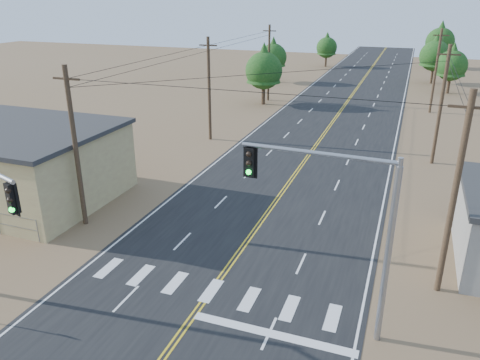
% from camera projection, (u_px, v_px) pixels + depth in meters
% --- Properties ---
extents(road, '(15.00, 200.00, 0.02)m').
position_uv_depth(road, '(308.00, 156.00, 42.32)').
color(road, black).
rests_on(road, ground).
extents(utility_pole_left_near, '(1.80, 0.30, 10.00)m').
position_uv_depth(utility_pole_left_near, '(76.00, 147.00, 28.10)').
color(utility_pole_left_near, '#4C3826').
rests_on(utility_pole_left_near, ground).
extents(utility_pole_left_mid, '(1.80, 0.30, 10.00)m').
position_uv_depth(utility_pole_left_mid, '(209.00, 89.00, 45.54)').
color(utility_pole_left_mid, '#4C3826').
rests_on(utility_pole_left_mid, ground).
extents(utility_pole_left_far, '(1.80, 0.30, 10.00)m').
position_uv_depth(utility_pole_left_far, '(269.00, 63.00, 62.98)').
color(utility_pole_left_far, '#4C3826').
rests_on(utility_pole_left_far, ground).
extents(utility_pole_right_near, '(1.80, 0.30, 10.00)m').
position_uv_depth(utility_pole_right_near, '(454.00, 195.00, 21.37)').
color(utility_pole_right_near, '#4C3826').
rests_on(utility_pole_right_near, ground).
extents(utility_pole_right_mid, '(1.80, 0.30, 10.00)m').
position_uv_depth(utility_pole_right_mid, '(441.00, 105.00, 38.81)').
color(utility_pole_right_mid, '#4C3826').
rests_on(utility_pole_right_mid, ground).
extents(utility_pole_right_far, '(1.80, 0.30, 10.00)m').
position_uv_depth(utility_pole_right_far, '(436.00, 71.00, 56.26)').
color(utility_pole_right_far, '#4C3826').
rests_on(utility_pole_right_far, ground).
extents(signal_mast_right, '(6.34, 0.56, 8.16)m').
position_uv_depth(signal_mast_right, '(345.00, 216.00, 18.55)').
color(signal_mast_right, gray).
rests_on(signal_mast_right, ground).
extents(tree_left_near, '(4.82, 4.82, 8.03)m').
position_uv_depth(tree_left_near, '(264.00, 67.00, 60.70)').
color(tree_left_near, '#3F2D1E').
rests_on(tree_left_near, ground).
extents(tree_left_mid, '(4.42, 4.42, 7.37)m').
position_uv_depth(tree_left_mid, '(273.00, 54.00, 76.62)').
color(tree_left_mid, '#3F2D1E').
rests_on(tree_left_mid, ground).
extents(tree_left_far, '(4.09, 4.09, 6.81)m').
position_uv_depth(tree_left_far, '(327.00, 45.00, 93.48)').
color(tree_left_far, '#3F2D1E').
rests_on(tree_left_far, ground).
extents(tree_right_near, '(4.40, 4.40, 7.34)m').
position_uv_depth(tree_right_near, '(452.00, 62.00, 67.72)').
color(tree_right_near, '#3F2D1E').
rests_on(tree_right_near, ground).
extents(tree_right_mid, '(4.82, 4.82, 8.04)m').
position_uv_depth(tree_right_mid, '(435.00, 53.00, 75.27)').
color(tree_right_mid, '#3F2D1E').
rests_on(tree_right_mid, ground).
extents(tree_right_far, '(5.45, 5.45, 9.08)m').
position_uv_depth(tree_right_far, '(440.00, 39.00, 91.35)').
color(tree_right_far, '#3F2D1E').
rests_on(tree_right_far, ground).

